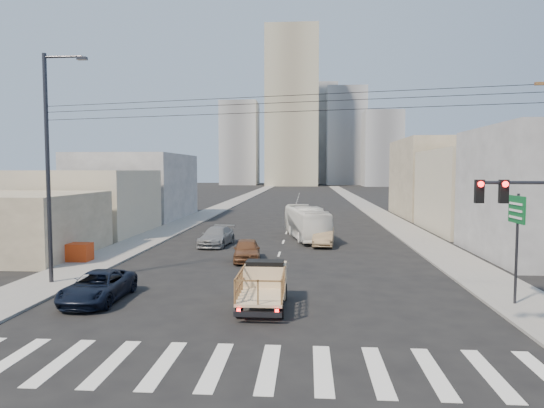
# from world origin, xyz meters

# --- Properties ---
(ground) EXTENTS (420.00, 420.00, 0.00)m
(ground) POSITION_xyz_m (0.00, 0.00, 0.00)
(ground) COLOR black
(ground) RESTS_ON ground
(sidewalk_left) EXTENTS (3.50, 180.00, 0.12)m
(sidewalk_left) POSITION_xyz_m (-11.75, 70.00, 0.06)
(sidewalk_left) COLOR gray
(sidewalk_left) RESTS_ON ground
(sidewalk_right) EXTENTS (3.50, 180.00, 0.12)m
(sidewalk_right) POSITION_xyz_m (11.75, 70.00, 0.06)
(sidewalk_right) COLOR gray
(sidewalk_right) RESTS_ON ground
(crosswalk) EXTENTS (18.59, 3.80, 0.01)m
(crosswalk) POSITION_xyz_m (0.02, -6.00, 0.01)
(crosswalk) COLOR silver
(crosswalk) RESTS_ON ground
(lane_dashes) EXTENTS (0.15, 104.00, 0.01)m
(lane_dashes) POSITION_xyz_m (0.00, 53.00, 0.01)
(lane_dashes) COLOR silver
(lane_dashes) RESTS_ON ground
(flatbed_pickup) EXTENTS (1.95, 4.41, 1.90)m
(flatbed_pickup) POSITION_xyz_m (0.08, 0.56, 1.09)
(flatbed_pickup) COLOR beige
(flatbed_pickup) RESTS_ON ground
(navy_pickup) EXTENTS (2.25, 4.87, 1.35)m
(navy_pickup) POSITION_xyz_m (-7.59, 0.93, 0.68)
(navy_pickup) COLOR black
(navy_pickup) RESTS_ON ground
(city_bus) EXTENTS (4.26, 10.43, 2.83)m
(city_bus) POSITION_xyz_m (1.92, 22.32, 1.41)
(city_bus) COLOR white
(city_bus) RESTS_ON ground
(sedan_brown) EXTENTS (2.17, 4.43, 1.46)m
(sedan_brown) POSITION_xyz_m (-1.99, 11.28, 0.73)
(sedan_brown) COLOR brown
(sedan_brown) RESTS_ON ground
(sedan_tan) EXTENTS (1.89, 4.53, 1.46)m
(sedan_tan) POSITION_xyz_m (3.31, 18.17, 0.73)
(sedan_tan) COLOR #8F7453
(sedan_tan) RESTS_ON ground
(sedan_grey) EXTENTS (2.56, 5.26, 1.47)m
(sedan_grey) POSITION_xyz_m (-5.23, 17.65, 0.74)
(sedan_grey) COLOR gray
(sedan_grey) RESTS_ON ground
(traffic_signal) EXTENTS (3.23, 0.35, 6.00)m
(traffic_signal) POSITION_xyz_m (9.77, -3.51, 4.08)
(traffic_signal) COLOR #2D2D33
(traffic_signal) RESTS_ON ground
(green_sign) EXTENTS (0.18, 1.60, 5.00)m
(green_sign) POSITION_xyz_m (11.16, 1.50, 3.74)
(green_sign) COLOR #2D2D33
(green_sign) RESTS_ON ground
(streetlamp_left) EXTENTS (2.36, 0.25, 12.00)m
(streetlamp_left) POSITION_xyz_m (-11.39, 4.00, 6.44)
(streetlamp_left) COLOR #2D2D33
(streetlamp_left) RESTS_ON ground
(overhead_wires) EXTENTS (23.01, 5.02, 0.72)m
(overhead_wires) POSITION_xyz_m (0.00, 1.50, 8.97)
(overhead_wires) COLOR black
(overhead_wires) RESTS_ON ground
(crate_stack) EXTENTS (1.80, 1.20, 1.14)m
(crate_stack) POSITION_xyz_m (-13.00, 9.92, 0.69)
(crate_stack) COLOR #BE3811
(crate_stack) RESTS_ON sidewalk_left
(bldg_right_mid) EXTENTS (11.00, 14.00, 8.00)m
(bldg_right_mid) POSITION_xyz_m (19.50, 28.00, 4.00)
(bldg_right_mid) COLOR beige
(bldg_right_mid) RESTS_ON ground
(bldg_right_far) EXTENTS (12.00, 16.00, 10.00)m
(bldg_right_far) POSITION_xyz_m (20.00, 44.00, 5.00)
(bldg_right_far) COLOR gray
(bldg_right_far) RESTS_ON ground
(bldg_left_near) EXTENTS (9.00, 10.00, 4.40)m
(bldg_left_near) POSITION_xyz_m (-18.00, 12.00, 2.20)
(bldg_left_near) COLOR gray
(bldg_left_near) RESTS_ON ground
(bldg_left_mid) EXTENTS (11.00, 12.00, 6.00)m
(bldg_left_mid) POSITION_xyz_m (-19.00, 24.00, 3.00)
(bldg_left_mid) COLOR beige
(bldg_left_mid) RESTS_ON ground
(bldg_left_far) EXTENTS (12.00, 16.00, 8.00)m
(bldg_left_far) POSITION_xyz_m (-19.50, 39.00, 4.00)
(bldg_left_far) COLOR gray
(bldg_left_far) RESTS_ON ground
(high_rise_tower) EXTENTS (20.00, 20.00, 60.00)m
(high_rise_tower) POSITION_xyz_m (-4.00, 170.00, 30.00)
(high_rise_tower) COLOR tan
(high_rise_tower) RESTS_ON ground
(midrise_ne) EXTENTS (16.00, 16.00, 40.00)m
(midrise_ne) POSITION_xyz_m (18.00, 185.00, 20.00)
(midrise_ne) COLOR gray
(midrise_ne) RESTS_ON ground
(midrise_nw) EXTENTS (15.00, 15.00, 34.00)m
(midrise_nw) POSITION_xyz_m (-26.00, 180.00, 17.00)
(midrise_nw) COLOR gray
(midrise_nw) RESTS_ON ground
(midrise_back) EXTENTS (18.00, 18.00, 44.00)m
(midrise_back) POSITION_xyz_m (6.00, 200.00, 22.00)
(midrise_back) COLOR gray
(midrise_back) RESTS_ON ground
(midrise_east) EXTENTS (14.00, 14.00, 28.00)m
(midrise_east) POSITION_xyz_m (30.00, 165.00, 14.00)
(midrise_east) COLOR gray
(midrise_east) RESTS_ON ground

